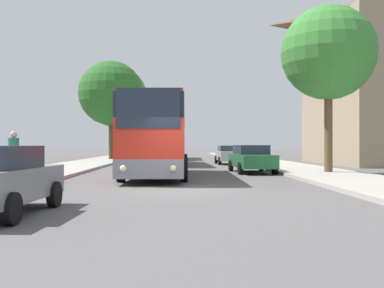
{
  "coord_description": "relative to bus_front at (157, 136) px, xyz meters",
  "views": [
    {
      "loc": [
        -0.06,
        -14.46,
        1.5
      ],
      "look_at": [
        0.76,
        12.81,
        1.54
      ],
      "focal_mm": 42.0,
      "sensor_mm": 36.0,
      "label": 1
    }
  ],
  "objects": [
    {
      "name": "bus_middle",
      "position": [
        -0.35,
        12.88,
        -0.01
      ],
      "size": [
        3.09,
        10.73,
        3.52
      ],
      "rotation": [
        0.0,
        0.0,
        0.03
      ],
      "color": "silver",
      "rests_on": "ground_plane"
    },
    {
      "name": "tree_left_near",
      "position": [
        -5.41,
        21.45,
        4.49
      ],
      "size": [
        6.1,
        6.1,
        9.29
      ],
      "color": "#513D23",
      "rests_on": "sidewalk_left"
    },
    {
      "name": "parked_car_right_far",
      "position": [
        4.96,
        13.15,
        -1.13
      ],
      "size": [
        2.18,
        4.0,
        1.43
      ],
      "rotation": [
        0.0,
        0.0,
        3.17
      ],
      "color": "#B7B7BC",
      "rests_on": "ground_plane"
    },
    {
      "name": "tree_left_far",
      "position": [
        -5.64,
        26.97,
        4.7
      ],
      "size": [
        6.56,
        6.56,
        9.73
      ],
      "color": "#47331E",
      "rests_on": "sidewalk_left"
    },
    {
      "name": "bus_rear",
      "position": [
        -0.1,
        26.17,
        -0.14
      ],
      "size": [
        3.06,
        10.51,
        3.27
      ],
      "rotation": [
        0.0,
        0.0,
        -0.02
      ],
      "color": "#238942",
      "rests_on": "ground_plane"
    },
    {
      "name": "pedestrian_walking_back",
      "position": [
        -4.66,
        -5.63,
        -0.82
      ],
      "size": [
        0.36,
        0.36,
        1.82
      ],
      "rotation": [
        0.0,
        0.0,
        3.19
      ],
      "color": "#23232D",
      "rests_on": "sidewalk_left"
    },
    {
      "name": "ground_plane",
      "position": [
        1.06,
        -6.71,
        -1.89
      ],
      "size": [
        300.0,
        300.0,
        0.0
      ],
      "primitive_type": "plane",
      "color": "#565454",
      "rests_on": "ground"
    },
    {
      "name": "parked_car_right_near",
      "position": [
        4.9,
        2.75,
        -1.11
      ],
      "size": [
        2.12,
        4.78,
        1.48
      ],
      "rotation": [
        0.0,
        0.0,
        3.19
      ],
      "color": "#236B38",
      "rests_on": "ground_plane"
    },
    {
      "name": "tree_right_near",
      "position": [
        8.45,
        0.92,
        4.17
      ],
      "size": [
        4.68,
        4.68,
        8.27
      ],
      "color": "brown",
      "rests_on": "sidewalk_right"
    },
    {
      "name": "bus_front",
      "position": [
        0.0,
        0.0,
        0.0
      ],
      "size": [
        2.95,
        10.6,
        3.55
      ],
      "rotation": [
        0.0,
        0.0,
        -0.02
      ],
      "color": "gray",
      "rests_on": "ground_plane"
    }
  ]
}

